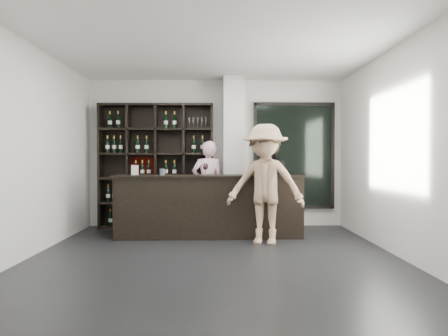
{
  "coord_description": "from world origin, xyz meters",
  "views": [
    {
      "loc": [
        0.06,
        -5.2,
        1.33
      ],
      "look_at": [
        0.14,
        1.1,
        1.19
      ],
      "focal_mm": 32.0,
      "sensor_mm": 36.0,
      "label": 1
    }
  ],
  "objects_px": {
    "tasting_counter": "(209,206)",
    "customer": "(265,184)",
    "taster_pink": "(208,185)",
    "taster_black": "(267,184)",
    "wine_shelf": "(157,166)"
  },
  "relations": [
    {
      "from": "tasting_counter",
      "to": "taster_pink",
      "type": "relative_size",
      "value": 1.92
    },
    {
      "from": "taster_black",
      "to": "customer",
      "type": "bearing_deg",
      "value": 83.52
    },
    {
      "from": "taster_pink",
      "to": "taster_black",
      "type": "relative_size",
      "value": 0.94
    },
    {
      "from": "wine_shelf",
      "to": "taster_black",
      "type": "xyz_separation_m",
      "value": [
        2.06,
        -0.72,
        -0.31
      ]
    },
    {
      "from": "wine_shelf",
      "to": "customer",
      "type": "distance_m",
      "value": 2.47
    },
    {
      "from": "taster_pink",
      "to": "wine_shelf",
      "type": "bearing_deg",
      "value": -21.08
    },
    {
      "from": "tasting_counter",
      "to": "customer",
      "type": "xyz_separation_m",
      "value": [
        0.89,
        -0.56,
        0.41
      ]
    },
    {
      "from": "taster_black",
      "to": "customer",
      "type": "height_order",
      "value": "customer"
    },
    {
      "from": "taster_black",
      "to": "tasting_counter",
      "type": "bearing_deg",
      "value": 15.45
    },
    {
      "from": "wine_shelf",
      "to": "taster_pink",
      "type": "relative_size",
      "value": 1.43
    },
    {
      "from": "customer",
      "to": "tasting_counter",
      "type": "bearing_deg",
      "value": 163.75
    },
    {
      "from": "customer",
      "to": "wine_shelf",
      "type": "bearing_deg",
      "value": 157.78
    },
    {
      "from": "wine_shelf",
      "to": "taster_pink",
      "type": "bearing_deg",
      "value": -9.37
    },
    {
      "from": "taster_pink",
      "to": "customer",
      "type": "relative_size",
      "value": 0.89
    },
    {
      "from": "taster_black",
      "to": "customer",
      "type": "distance_m",
      "value": 0.81
    }
  ]
}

